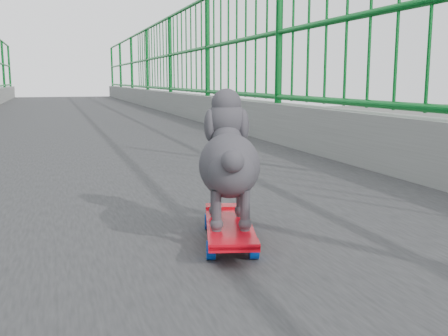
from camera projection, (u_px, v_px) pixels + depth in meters
railing at (99, 118)px, 3.77m from camera, size 3.00×24.00×1.42m
skateboard at (229, 228)px, 1.57m from camera, size 0.25×0.48×0.06m
poodle at (229, 158)px, 1.55m from camera, size 0.25×0.42×0.36m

